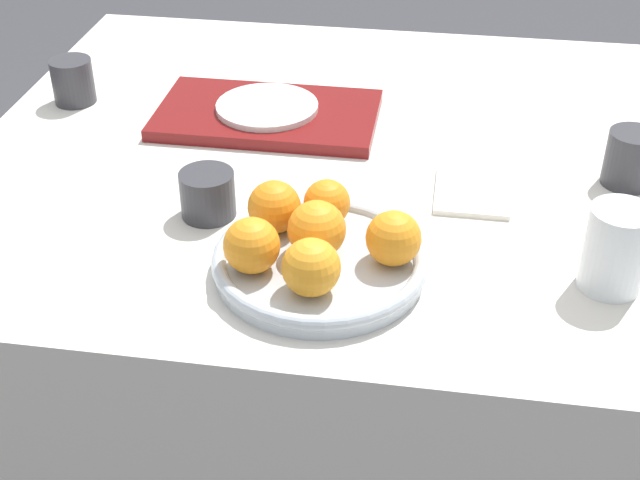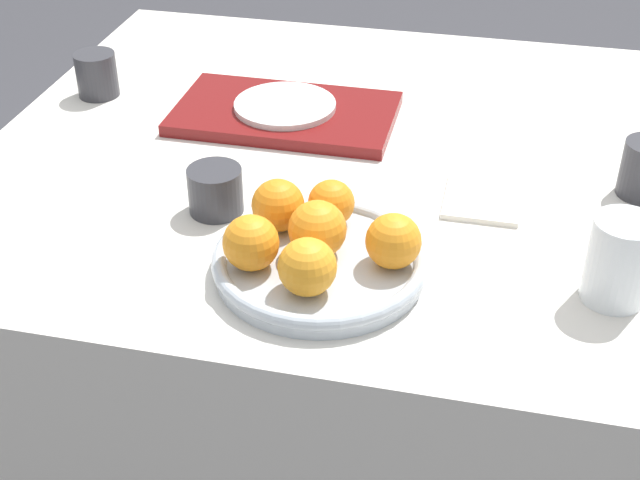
{
  "view_description": "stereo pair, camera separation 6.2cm",
  "coord_description": "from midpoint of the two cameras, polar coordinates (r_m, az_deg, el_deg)",
  "views": [
    {
      "loc": [
        0.13,
        -1.22,
        1.37
      ],
      "look_at": [
        -0.02,
        -0.33,
        0.76
      ],
      "focal_mm": 50.0,
      "sensor_mm": 36.0,
      "label": 1
    },
    {
      "loc": [
        0.19,
        -1.21,
        1.37
      ],
      "look_at": [
        -0.02,
        -0.33,
        0.76
      ],
      "focal_mm": 50.0,
      "sensor_mm": 36.0,
      "label": 2
    }
  ],
  "objects": [
    {
      "name": "napkin",
      "position": [
        1.29,
        11.7,
        2.64
      ],
      "size": [
        0.11,
        0.13,
        0.01
      ],
      "color": "silver",
      "rests_on": "table"
    },
    {
      "name": "water_glass",
      "position": [
        1.12,
        20.1,
        -1.27
      ],
      "size": [
        0.08,
        0.08,
        0.11
      ],
      "color": "silver",
      "rests_on": "table"
    },
    {
      "name": "cup_0",
      "position": [
        1.23,
        -5.29,
        3.16
      ],
      "size": [
        0.08,
        0.08,
        0.07
      ],
      "color": "#333338",
      "rests_on": "table"
    },
    {
      "name": "orange_5",
      "position": [
        1.09,
        6.34,
        -0.1
      ],
      "size": [
        0.07,
        0.07,
        0.07
      ],
      "color": "orange",
      "rests_on": "fruit_platter"
    },
    {
      "name": "serving_tray",
      "position": [
        1.49,
        -1.05,
        8.07
      ],
      "size": [
        0.36,
        0.21,
        0.02
      ],
      "color": "maroon",
      "rests_on": "table"
    },
    {
      "name": "side_plate",
      "position": [
        1.48,
        -1.06,
        8.59
      ],
      "size": [
        0.17,
        0.17,
        0.01
      ],
      "color": "silver",
      "rests_on": "serving_tray"
    },
    {
      "name": "ground_plane",
      "position": [
        1.84,
        3.82,
        -14.16
      ],
      "size": [
        12.0,
        12.0,
        0.0
      ],
      "primitive_type": "plane",
      "color": "#38383D"
    },
    {
      "name": "orange_0",
      "position": [
        1.04,
        0.88,
        -1.77
      ],
      "size": [
        0.07,
        0.07,
        0.07
      ],
      "color": "orange",
      "rests_on": "fruit_platter"
    },
    {
      "name": "orange_4",
      "position": [
        1.16,
        2.24,
        2.36
      ],
      "size": [
        0.06,
        0.06,
        0.06
      ],
      "color": "orange",
      "rests_on": "fruit_platter"
    },
    {
      "name": "cup_1",
      "position": [
        1.6,
        -13.02,
        10.27
      ],
      "size": [
        0.07,
        0.07,
        0.08
      ],
      "color": "#333338",
      "rests_on": "table"
    },
    {
      "name": "orange_3",
      "position": [
        1.08,
        -2.82,
        -0.22
      ],
      "size": [
        0.07,
        0.07,
        0.07
      ],
      "color": "orange",
      "rests_on": "fruit_platter"
    },
    {
      "name": "orange_2",
      "position": [
        1.15,
        -1.17,
        2.21
      ],
      "size": [
        0.07,
        0.07,
        0.07
      ],
      "color": "orange",
      "rests_on": "fruit_platter"
    },
    {
      "name": "orange_1",
      "position": [
        1.1,
        1.43,
        0.66
      ],
      "size": [
        0.07,
        0.07,
        0.07
      ],
      "color": "orange",
      "rests_on": "fruit_platter"
    },
    {
      "name": "fruit_platter",
      "position": [
        1.11,
        1.58,
        -1.48
      ],
      "size": [
        0.27,
        0.27,
        0.03
      ],
      "color": "#B2BCC6",
      "rests_on": "table"
    },
    {
      "name": "table",
      "position": [
        1.6,
        4.3,
        -5.65
      ],
      "size": [
        1.22,
        1.04,
        0.71
      ],
      "color": "silver",
      "rests_on": "ground_plane"
    }
  ]
}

